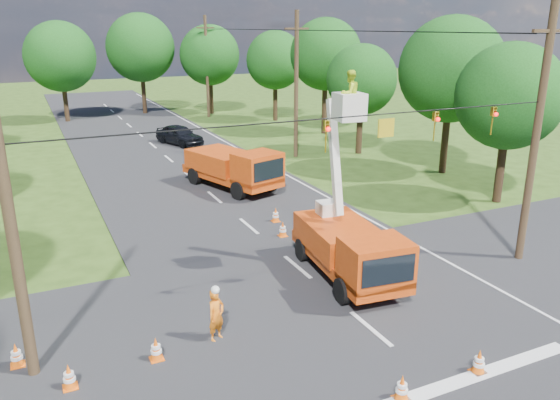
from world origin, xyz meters
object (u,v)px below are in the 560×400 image
traffic_cone_4 (156,349)px  traffic_cone_5 (69,377)px  traffic_cone_3 (276,215)px  pole_right_mid (296,84)px  tree_far_c (210,55)px  tree_right_d (326,54)px  traffic_cone_7 (271,174)px  tree_right_e (275,60)px  traffic_cone_2 (283,229)px  pole_left (9,217)px  bucket_truck (350,238)px  tree_far_b (140,48)px  pole_right_near (536,134)px  second_truck (234,167)px  traffic_cone_1 (479,362)px  traffic_cone_6 (16,355)px  tree_right_b (452,70)px  tree_far_a (60,57)px  ground_worker (216,315)px  tree_right_c (362,80)px  distant_car (179,135)px  pole_right_far (207,66)px  traffic_cone_0 (402,388)px  tree_right_a (510,97)px

traffic_cone_4 → traffic_cone_5: same height
traffic_cone_3 → pole_right_mid: bearing=59.3°
tree_far_c → traffic_cone_4: bearing=-110.3°
traffic_cone_5 → tree_right_d: bearing=50.1°
traffic_cone_7 → tree_right_e: bearing=64.6°
tree_far_c → traffic_cone_2: bearing=-103.5°
traffic_cone_7 → pole_left: pole_left is taller
bucket_truck → tree_far_b: bearing=94.1°
pole_right_near → tree_right_d: (6.30, 27.00, 1.57)m
traffic_cone_7 → tree_right_d: 17.03m
bucket_truck → second_truck: (0.31, 12.78, -0.31)m
traffic_cone_1 → pole_right_mid: 26.51m
traffic_cone_2 → tree_right_e: 32.00m
traffic_cone_6 → tree_far_c: tree_far_c is taller
tree_far_c → tree_right_e: bearing=-58.4°
traffic_cone_2 → tree_far_c: tree_far_c is taller
bucket_truck → tree_right_b: tree_right_b is taller
tree_far_a → traffic_cone_7: bearing=-71.4°
ground_worker → tree_right_c: tree_right_c is taller
traffic_cone_3 → traffic_cone_4: (-7.78, -8.88, 0.00)m
pole_right_near → tree_right_b: bearing=61.6°
ground_worker → distant_car: 28.92m
traffic_cone_6 → pole_right_mid: (18.39, 19.45, 4.75)m
traffic_cone_6 → tree_right_b: bearing=24.7°
traffic_cone_4 → pole_right_mid: (14.86, 20.79, 4.75)m
tree_right_e → tree_far_b: 14.75m
traffic_cone_5 → pole_right_far: 44.79m
pole_right_far → tree_far_c: size_ratio=1.09×
traffic_cone_0 → tree_right_a: (14.70, 11.11, 5.20)m
pole_right_mid → tree_right_b: bearing=-50.9°
traffic_cone_5 → pole_left: (-0.83, 1.09, 4.14)m
distant_car → traffic_cone_6: size_ratio=6.41×
tree_far_a → second_truck: bearing=-77.0°
tree_right_c → tree_right_b: bearing=-75.6°
ground_worker → traffic_cone_5: 4.26m
pole_left → tree_far_a: 43.27m
traffic_cone_3 → traffic_cone_7: (2.94, 7.04, 0.00)m
tree_right_a → tree_far_b: bearing=105.1°
distant_car → pole_right_far: bearing=42.0°
ground_worker → pole_left: size_ratio=0.18×
traffic_cone_4 → pole_right_mid: bearing=54.4°
traffic_cone_0 → tree_right_d: tree_right_d is taller
tree_right_a → second_truck: bearing=145.4°
traffic_cone_6 → pole_left: (0.39, -0.55, 4.14)m
tree_right_d → tree_right_e: 8.11m
distant_car → traffic_cone_5: distant_car is taller
traffic_cone_6 → traffic_cone_4: bearing=-20.8°
distant_car → traffic_cone_7: distant_car is taller
pole_right_near → tree_far_b: size_ratio=0.97×
tree_right_a → pole_right_far: bearing=98.4°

